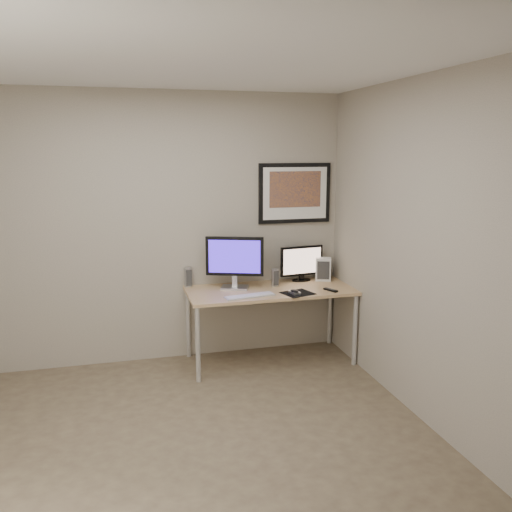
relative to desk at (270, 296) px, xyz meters
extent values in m
plane|color=brown|center=(-1.00, -1.35, -0.66)|extent=(3.60, 3.60, 0.00)
plane|color=white|center=(-1.00, -1.35, 1.94)|extent=(3.60, 3.60, 0.00)
plane|color=gray|center=(-1.00, 0.35, 0.64)|extent=(3.60, 0.00, 3.60)
plane|color=gray|center=(0.80, -1.35, 0.64)|extent=(0.00, 3.40, 3.40)
cube|color=#A3804F|center=(0.00, 0.00, 0.05)|extent=(1.60, 0.70, 0.03)
cylinder|color=silver|center=(-0.76, -0.31, -0.31)|extent=(0.04, 0.04, 0.70)
cylinder|color=silver|center=(-0.76, 0.31, -0.31)|extent=(0.04, 0.04, 0.70)
cylinder|color=silver|center=(0.76, -0.31, -0.31)|extent=(0.04, 0.04, 0.70)
cylinder|color=silver|center=(0.76, 0.31, -0.31)|extent=(0.04, 0.04, 0.70)
cube|color=black|center=(0.35, 0.33, 0.96)|extent=(0.75, 0.03, 0.60)
cube|color=silver|center=(0.35, 0.32, 0.96)|extent=(0.67, 0.00, 0.52)
cube|color=orange|center=(0.35, 0.31, 1.00)|extent=(0.54, 0.00, 0.36)
cube|color=#AEAEB3|center=(-0.32, 0.11, 0.08)|extent=(0.30, 0.26, 0.02)
cube|color=#AEAEB3|center=(-0.32, 0.11, 0.14)|extent=(0.06, 0.05, 0.11)
cube|color=black|center=(-0.32, 0.11, 0.38)|extent=(0.53, 0.23, 0.38)
cube|color=#261198|center=(-0.32, 0.09, 0.38)|extent=(0.47, 0.18, 0.32)
cube|color=black|center=(0.40, 0.23, 0.07)|extent=(0.21, 0.13, 0.02)
cube|color=black|center=(0.40, 0.23, 0.10)|extent=(0.05, 0.04, 0.04)
cube|color=black|center=(0.40, 0.23, 0.28)|extent=(0.46, 0.08, 0.30)
cube|color=#CCA58C|center=(0.40, 0.22, 0.28)|extent=(0.41, 0.05, 0.26)
cylinder|color=#AEAEB3|center=(-0.75, 0.30, 0.16)|extent=(0.08, 0.08, 0.19)
cylinder|color=#AEAEB3|center=(0.08, 0.10, 0.15)|extent=(0.08, 0.08, 0.17)
cube|color=#BCBCC1|center=(-0.26, -0.22, 0.07)|extent=(0.48, 0.20, 0.02)
cube|color=black|center=(0.20, -0.22, 0.07)|extent=(0.33, 0.31, 0.00)
ellipsoid|color=black|center=(0.17, -0.23, 0.09)|extent=(0.09, 0.13, 0.04)
cube|color=black|center=(0.54, -0.21, 0.08)|extent=(0.10, 0.16, 0.02)
cube|color=silver|center=(0.62, 0.20, 0.18)|extent=(0.18, 0.16, 0.24)
camera|label=1|loc=(-1.44, -4.86, 1.40)|focal=38.00mm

